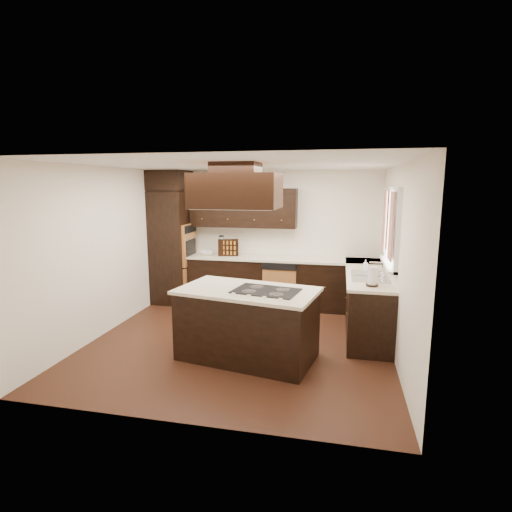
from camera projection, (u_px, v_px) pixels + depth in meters
name	position (u px, v px, depth m)	size (l,w,h in m)	color
floor	(241.00, 341.00, 5.80)	(4.20, 4.20, 0.02)	#4F2918
ceiling	(239.00, 164.00, 5.36)	(4.20, 4.20, 0.02)	white
wall_back	(267.00, 237.00, 7.61)	(4.20, 0.02, 2.50)	white
wall_front	(181.00, 297.00, 3.55)	(4.20, 0.02, 2.50)	white
wall_left	(105.00, 251.00, 6.01)	(0.02, 4.20, 2.50)	white
wall_right	(398.00, 262.00, 5.14)	(0.02, 4.20, 2.50)	white
oven_column	(172.00, 247.00, 7.62)	(0.65, 0.75, 2.12)	black
wall_oven_face	(189.00, 245.00, 7.54)	(0.05, 0.62, 0.78)	#BD743A
base_cabinets_back	(266.00, 282.00, 7.45)	(2.93, 0.60, 0.88)	black
base_cabinets_right	(367.00, 301.00, 6.22)	(0.60, 2.40, 0.88)	black
countertop_back	(266.00, 258.00, 7.35)	(2.93, 0.63, 0.04)	#F3E5C4
countertop_right	(367.00, 273.00, 6.14)	(0.63, 2.40, 0.04)	#F3E5C4
upper_cabinets	(243.00, 208.00, 7.43)	(2.00, 0.34, 0.72)	black
dishwasher_front	(279.00, 289.00, 7.11)	(0.60, 0.05, 0.72)	#BD743A
window_frame	(392.00, 227.00, 5.61)	(0.06, 1.32, 1.12)	silver
window_pane	(394.00, 227.00, 5.61)	(0.00, 1.20, 1.00)	white
curtain_left	(391.00, 226.00, 5.21)	(0.02, 0.34, 0.90)	beige
curtain_right	(385.00, 221.00, 6.02)	(0.02, 0.34, 0.90)	beige
sink_rim	(370.00, 276.00, 5.79)	(0.52, 0.84, 0.01)	silver
island	(247.00, 325.00, 5.17)	(1.69, 0.92, 0.88)	black
island_top	(247.00, 291.00, 5.09)	(1.75, 0.98, 0.04)	#F3E5C4
cooktop	(266.00, 291.00, 4.99)	(0.80, 0.53, 0.01)	black
range_hood	(236.00, 191.00, 4.87)	(1.05, 0.72, 0.42)	black
hood_duct	(236.00, 168.00, 4.82)	(0.55, 0.50, 0.13)	black
blender_base	(222.00, 253.00, 7.49)	(0.15, 0.15, 0.10)	silver
blender_pitcher	(222.00, 244.00, 7.46)	(0.13, 0.13, 0.26)	silver
spice_rack	(228.00, 248.00, 7.45)	(0.38, 0.09, 0.31)	black
mixing_bowl	(207.00, 253.00, 7.57)	(0.29, 0.29, 0.07)	silver
soap_bottle	(366.00, 265.00, 6.21)	(0.08, 0.08, 0.17)	silver
paper_towel	(373.00, 277.00, 5.22)	(0.12, 0.12, 0.26)	silver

